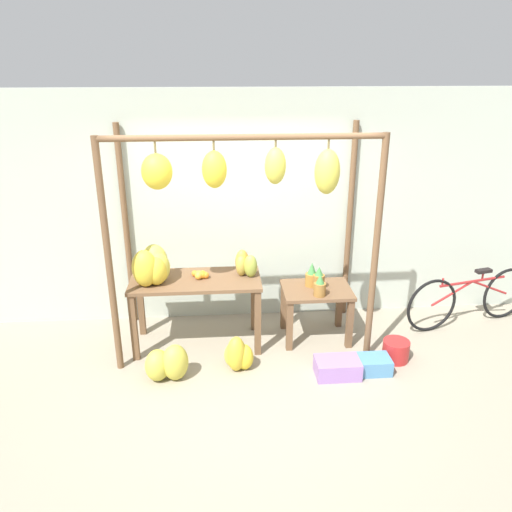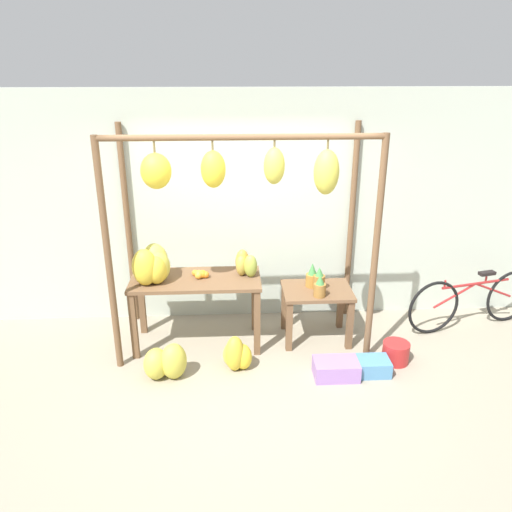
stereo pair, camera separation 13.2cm
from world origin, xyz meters
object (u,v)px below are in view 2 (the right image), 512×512
at_px(parked_bicycle, 473,300).
at_px(pineapple_cluster, 317,281).
at_px(orange_pile, 200,274).
at_px(fruit_crate_purple, 369,366).
at_px(fruit_crate_white, 336,369).
at_px(banana_pile_ground_left, 166,362).
at_px(banana_pile_on_table, 152,266).
at_px(blue_bucket, 396,352).
at_px(papaya_pile, 245,264).
at_px(banana_pile_ground_right, 236,355).

bearing_deg(parked_bicycle, pineapple_cluster, -174.53).
xyz_separation_m(orange_pile, pineapple_cluster, (1.31, 0.00, -0.11)).
bearing_deg(fruit_crate_purple, fruit_crate_white, -173.54).
xyz_separation_m(orange_pile, banana_pile_ground_left, (-0.35, -0.69, -0.68)).
bearing_deg(fruit_crate_purple, orange_pile, 157.76).
height_order(banana_pile_on_table, blue_bucket, banana_pile_on_table).
distance_m(banana_pile_ground_left, parked_bicycle, 3.73).
height_order(fruit_crate_white, papaya_pile, papaya_pile).
xyz_separation_m(pineapple_cluster, banana_pile_ground_left, (-1.65, -0.69, -0.57)).
height_order(banana_pile_ground_right, blue_bucket, banana_pile_ground_right).
relative_size(blue_bucket, papaya_pile, 0.97).
distance_m(pineapple_cluster, banana_pile_ground_left, 1.88).
relative_size(banana_pile_ground_left, blue_bucket, 1.85).
relative_size(blue_bucket, fruit_crate_purple, 0.70).
bearing_deg(pineapple_cluster, parked_bicycle, 5.47).
bearing_deg(banana_pile_on_table, papaya_pile, 6.55).
xyz_separation_m(banana_pile_ground_right, fruit_crate_purple, (1.39, -0.17, -0.08)).
xyz_separation_m(orange_pile, papaya_pile, (0.50, 0.05, 0.09)).
bearing_deg(banana_pile_ground_left, orange_pile, 63.35).
height_order(blue_bucket, fruit_crate_purple, blue_bucket).
xyz_separation_m(fruit_crate_white, papaya_pile, (-0.91, 0.81, 0.86)).
distance_m(banana_pile_ground_right, papaya_pile, 1.00).
bearing_deg(blue_bucket, banana_pile_ground_right, -178.97).
xyz_separation_m(banana_pile_on_table, blue_bucket, (2.62, -0.46, -0.89)).
xyz_separation_m(fruit_crate_white, parked_bicycle, (1.86, 0.96, 0.26)).
height_order(orange_pile, pineapple_cluster, pineapple_cluster).
height_order(orange_pile, banana_pile_ground_right, orange_pile).
xyz_separation_m(banana_pile_ground_right, parked_bicycle, (2.89, 0.75, 0.19)).
distance_m(banana_pile_on_table, fruit_crate_white, 2.24).
distance_m(orange_pile, pineapple_cluster, 1.31).
height_order(banana_pile_ground_left, papaya_pile, papaya_pile).
distance_m(fruit_crate_white, parked_bicycle, 2.11).
relative_size(pineapple_cluster, papaya_pile, 1.38).
bearing_deg(banana_pile_on_table, parked_bicycle, 3.94).
bearing_deg(fruit_crate_white, banana_pile_on_table, 160.08).
distance_m(pineapple_cluster, banana_pile_ground_right, 1.23).
height_order(fruit_crate_white, blue_bucket, blue_bucket).
relative_size(banana_pile_on_table, blue_bucket, 1.67).
relative_size(banana_pile_ground_right, blue_bucket, 1.38).
height_order(banana_pile_ground_left, blue_bucket, banana_pile_ground_left).
bearing_deg(banana_pile_on_table, banana_pile_ground_right, -28.61).
bearing_deg(blue_bucket, fruit_crate_purple, -149.79).
height_order(banana_pile_ground_left, banana_pile_ground_right, banana_pile_ground_right).
height_order(banana_pile_ground_right, parked_bicycle, parked_bicycle).
bearing_deg(pineapple_cluster, papaya_pile, 176.97).
distance_m(banana_pile_ground_right, fruit_crate_white, 1.05).
distance_m(banana_pile_on_table, orange_pile, 0.53).
distance_m(pineapple_cluster, fruit_crate_white, 1.02).
xyz_separation_m(banana_pile_ground_right, blue_bucket, (1.73, 0.03, -0.05)).
xyz_separation_m(banana_pile_on_table, papaya_pile, (1.01, 0.12, -0.05)).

